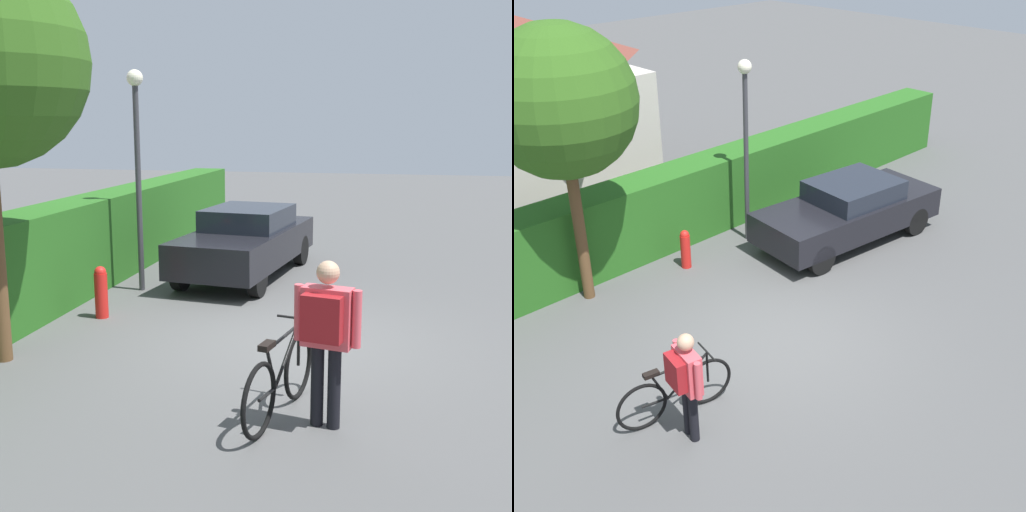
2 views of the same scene
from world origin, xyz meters
TOP-DOWN VIEW (x-y plane):
  - ground_plane at (0.00, 0.00)m, footprint 60.00×60.00m
  - hedge_row at (0.00, 4.18)m, footprint 20.34×0.90m
  - parked_car_near at (3.69, 1.55)m, footprint 4.29×2.09m
  - bicycle at (-2.37, -0.24)m, footprint 1.75×0.57m
  - person_rider at (-2.53, -0.71)m, footprint 0.42×0.66m
  - street_lamp at (2.21, 3.13)m, footprint 0.28×0.28m
  - fire_hydrant at (0.47, 3.08)m, footprint 0.20×0.20m

SIDE VIEW (x-z plane):
  - ground_plane at x=0.00m, z-range 0.00..0.00m
  - bicycle at x=-2.37m, z-range -0.05..0.87m
  - fire_hydrant at x=0.47m, z-range 0.01..0.82m
  - parked_car_near at x=3.69m, z-range 0.03..1.37m
  - hedge_row at x=0.00m, z-range 0.00..1.61m
  - person_rider at x=-2.53m, z-range 0.18..1.86m
  - street_lamp at x=2.21m, z-range 0.60..4.43m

